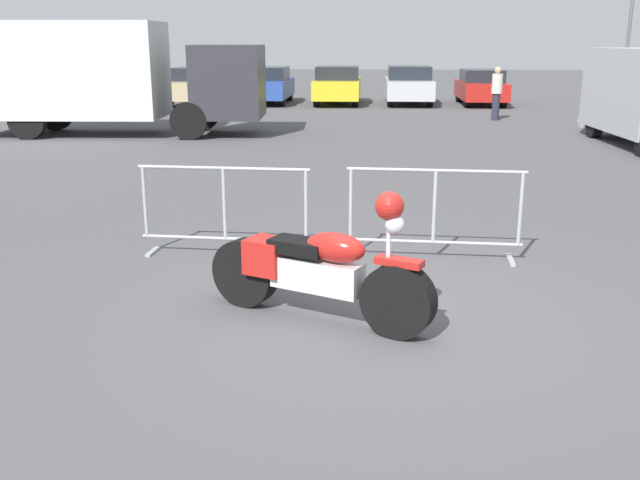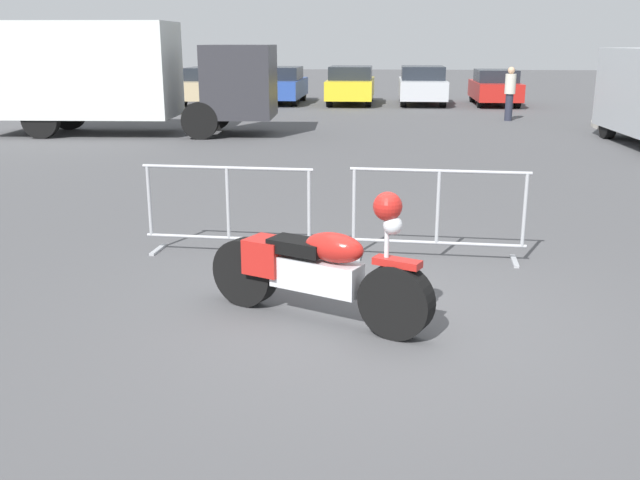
# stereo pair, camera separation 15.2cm
# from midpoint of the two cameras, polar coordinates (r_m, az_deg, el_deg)

# --- Properties ---
(ground_plane) EXTENTS (120.00, 120.00, 0.00)m
(ground_plane) POSITION_cam_midpoint_polar(r_m,az_deg,el_deg) (6.62, 3.60, -6.38)
(ground_plane) COLOR #4C4C4F
(motorcycle) EXTENTS (2.11, 1.14, 1.27)m
(motorcycle) POSITION_cam_midpoint_polar(r_m,az_deg,el_deg) (6.44, -0.90, -2.37)
(motorcycle) COLOR black
(motorcycle) RESTS_ON ground
(crowd_barrier_near) EXTENTS (2.05, 0.56, 1.07)m
(crowd_barrier_near) POSITION_cam_midpoint_polar(r_m,az_deg,el_deg) (8.51, -8.15, 2.39)
(crowd_barrier_near) COLOR #9EA0A5
(crowd_barrier_near) RESTS_ON ground
(crowd_barrier_far) EXTENTS (2.05, 0.56, 1.07)m
(crowd_barrier_far) POSITION_cam_midpoint_polar(r_m,az_deg,el_deg) (8.37, 8.62, 2.15)
(crowd_barrier_far) COLOR #9EA0A5
(crowd_barrier_far) RESTS_ON ground
(box_truck) EXTENTS (7.79, 2.58, 2.98)m
(box_truck) POSITION_cam_midpoint_polar(r_m,az_deg,el_deg) (20.49, -17.26, 12.60)
(box_truck) COLOR silver
(box_truck) RESTS_ON ground
(parked_car_white) EXTENTS (1.68, 4.05, 1.37)m
(parked_car_white) POSITION_cam_midpoint_polar(r_m,az_deg,el_deg) (30.76, -15.37, 11.77)
(parked_car_white) COLOR white
(parked_car_white) RESTS_ON ground
(parked_car_tan) EXTENTS (1.78, 4.30, 1.46)m
(parked_car_tan) POSITION_cam_midpoint_polar(r_m,az_deg,el_deg) (29.92, -10.08, 12.07)
(parked_car_tan) COLOR tan
(parked_car_tan) RESTS_ON ground
(parked_car_blue) EXTENTS (1.80, 4.34, 1.47)m
(parked_car_blue) POSITION_cam_midpoint_polar(r_m,az_deg,el_deg) (29.88, -4.36, 12.27)
(parked_car_blue) COLOR #284799
(parked_car_blue) RESTS_ON ground
(parked_car_yellow) EXTENTS (1.84, 4.44, 1.50)m
(parked_car_yellow) POSITION_cam_midpoint_polar(r_m,az_deg,el_deg) (29.54, 1.27, 12.30)
(parked_car_yellow) COLOR yellow
(parked_car_yellow) RESTS_ON ground
(parked_car_silver) EXTENTS (1.85, 4.47, 1.51)m
(parked_car_silver) POSITION_cam_midpoint_polar(r_m,az_deg,el_deg) (29.70, 6.96, 12.22)
(parked_car_silver) COLOR #B7BABF
(parked_car_silver) RESTS_ON ground
(parked_car_red) EXTENTS (1.70, 4.11, 1.39)m
(parked_car_red) POSITION_cam_midpoint_polar(r_m,az_deg,el_deg) (29.84, 12.60, 11.87)
(parked_car_red) COLOR #B21E19
(parked_car_red) RESTS_ON ground
(pedestrian) EXTENTS (0.48, 0.48, 1.69)m
(pedestrian) POSITION_cam_midpoint_polar(r_m,az_deg,el_deg) (24.00, 13.78, 11.48)
(pedestrian) COLOR #262838
(pedestrian) RESTS_ON ground
(street_lamp) EXTENTS (0.36, 0.70, 5.68)m
(street_lamp) POSITION_cam_midpoint_polar(r_m,az_deg,el_deg) (27.80, 23.55, 16.95)
(street_lamp) COLOR #595B60
(street_lamp) RESTS_ON ground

